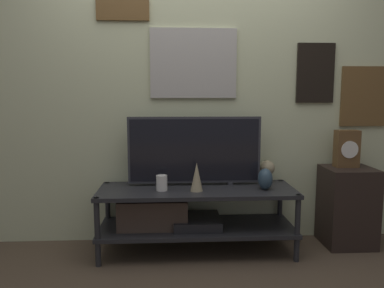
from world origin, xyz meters
TOP-DOWN VIEW (x-y plane):
  - ground_plane at (0.00, 0.00)m, footprint 12.00×12.00m
  - wall_back at (0.01, 0.59)m, footprint 6.40×0.08m
  - media_console at (-0.12, 0.29)m, footprint 1.49×0.50m
  - television at (-0.01, 0.40)m, footprint 1.04×0.05m
  - vase_slim_bronze at (-0.01, 0.22)m, footprint 0.09×0.09m
  - vase_urn_stoneware at (0.51, 0.24)m, footprint 0.11×0.13m
  - candle_jar at (-0.26, 0.24)m, footprint 0.08×0.08m
  - decorative_bust at (0.59, 0.48)m, footprint 0.12×0.12m
  - side_table at (1.22, 0.36)m, footprint 0.38×0.36m
  - mantel_clock at (1.21, 0.40)m, footprint 0.18×0.11m

SIDE VIEW (x-z plane):
  - ground_plane at x=0.00m, z-range 0.00..0.00m
  - side_table at x=1.22m, z-range 0.00..0.63m
  - media_console at x=-0.12m, z-range 0.07..0.57m
  - candle_jar at x=-0.26m, z-range 0.50..0.62m
  - vase_urn_stoneware at x=0.51m, z-range 0.50..0.66m
  - decorative_bust at x=0.59m, z-range 0.51..0.69m
  - vase_slim_bronze at x=-0.01m, z-range 0.50..0.71m
  - television at x=-0.01m, z-range 0.51..1.05m
  - mantel_clock at x=1.21m, z-range 0.63..0.93m
  - wall_back at x=0.01m, z-range 0.00..2.70m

